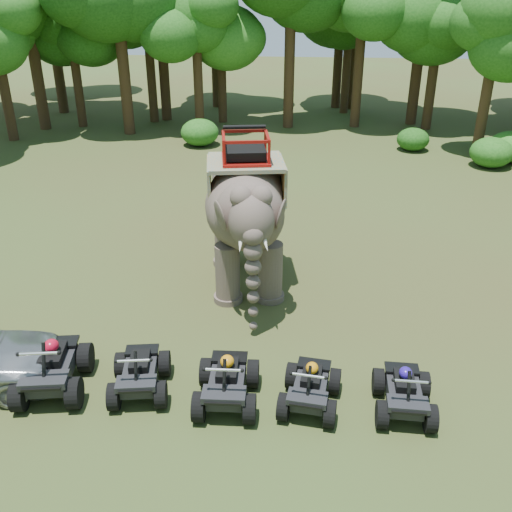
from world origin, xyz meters
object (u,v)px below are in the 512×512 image
object	(u,v)px
elephant	(246,211)
atv_0	(51,362)
atv_2	(227,377)
atv_1	(139,367)
atv_4	(405,387)
atv_3	(311,382)

from	to	relation	value
elephant	atv_0	distance (m)	6.48
atv_0	atv_2	xyz separation A→B (m)	(3.73, -0.09, -0.06)
atv_0	atv_2	distance (m)	3.73
atv_1	atv_0	bearing A→B (deg)	173.98
atv_1	atv_4	world-z (taller)	atv_1
elephant	atv_1	world-z (taller)	elephant
atv_4	elephant	bearing A→B (deg)	127.27
atv_3	atv_4	bearing A→B (deg)	7.41
elephant	atv_3	xyz separation A→B (m)	(1.85, -5.21, -1.60)
atv_3	atv_4	size ratio (longest dim) A/B	0.99
atv_2	atv_3	size ratio (longest dim) A/B	1.10
atv_3	atv_0	bearing A→B (deg)	-173.00
atv_1	atv_3	distance (m)	3.60
atv_0	atv_4	distance (m)	7.33
elephant	atv_1	distance (m)	5.60
atv_2	atv_4	xyz separation A→B (m)	(3.60, 0.05, -0.05)
atv_4	atv_2	bearing A→B (deg)	-177.50
elephant	atv_2	world-z (taller)	elephant
atv_1	atv_2	world-z (taller)	atv_2
elephant	atv_4	distance (m)	6.61
atv_3	elephant	bearing A→B (deg)	116.94
atv_0	atv_3	world-z (taller)	atv_0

